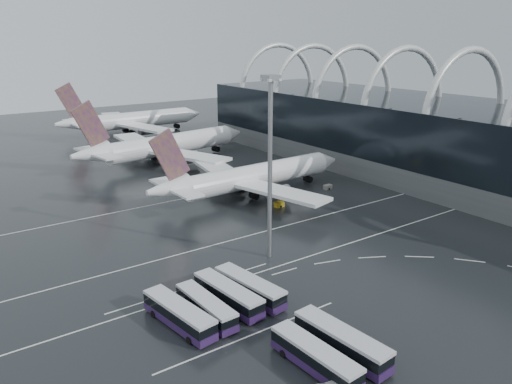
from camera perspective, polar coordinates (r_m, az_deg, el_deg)
ground at (r=91.56m, az=6.21°, el=-6.59°), size 420.00×420.00×0.00m
terminal at (r=145.77m, az=19.59°, el=6.06°), size 42.00×160.00×34.90m
lane_marking_near at (r=90.21m, az=7.05°, el=-7.00°), size 120.00×0.25×0.01m
lane_marking_mid at (r=100.09m, az=1.67°, el=-4.33°), size 120.00×0.25×0.01m
lane_marking_far at (r=122.29m, az=-6.24°, el=-0.34°), size 120.00×0.25×0.01m
bus_bay_line_south at (r=67.34m, az=-0.44°, el=-16.01°), size 28.00×0.25×0.01m
bus_bay_line_north at (r=79.17m, az=-7.20°, el=-10.67°), size 28.00×0.25×0.01m
airliner_main at (r=119.40m, az=-0.69°, el=1.69°), size 55.49×48.74×18.82m
airliner_gate_b at (r=154.09m, az=-10.52°, el=5.20°), size 60.20×53.58×20.91m
airliner_gate_c at (r=203.08m, az=-14.11°, el=7.91°), size 59.50×55.07×21.26m
bus_row_near_a at (r=68.91m, az=-8.79°, el=-13.65°), size 4.66×13.39×3.23m
bus_row_near_b at (r=70.42m, az=-5.74°, el=-12.92°), size 3.20×12.12×2.96m
bus_row_near_c at (r=72.86m, az=-3.21°, el=-11.62°), size 4.15×13.22×3.20m
bus_row_near_d at (r=74.67m, az=-0.74°, el=-10.84°), size 4.48×13.14×3.17m
bus_row_far_b at (r=60.97m, az=6.78°, el=-18.21°), size 3.54×12.76×3.11m
bus_row_far_c at (r=63.81m, az=9.74°, el=-16.44°), size 4.06×13.60×3.30m
floodlight_mast at (r=82.22m, az=1.63°, el=5.17°), size 2.40×2.40×31.25m
gse_cart_belly_c at (r=113.06m, az=2.67°, el=-1.43°), size 2.14×1.27×1.17m
gse_cart_belly_d at (r=127.27m, az=8.19°, el=0.57°), size 2.12×1.26×1.16m
gse_cart_belly_e at (r=120.81m, az=2.13°, el=-0.13°), size 2.51×1.49×1.37m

